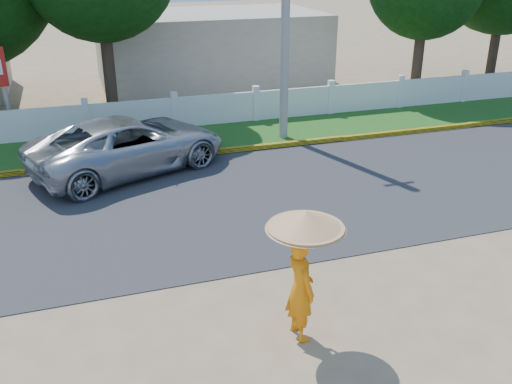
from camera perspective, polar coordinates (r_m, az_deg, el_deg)
ground at (r=10.69m, az=3.39°, el=-10.50°), size 120.00×120.00×0.00m
road at (r=14.43m, az=-3.09°, el=-0.96°), size 60.00×7.00×0.02m
grass_verge at (r=19.22m, az=-7.23°, el=5.20°), size 60.00×3.50×0.03m
curb at (r=17.62m, az=-6.14°, el=3.78°), size 40.00×0.18×0.16m
fence at (r=20.43m, az=-8.12°, el=7.82°), size 40.00×0.10×1.10m
building_near at (r=27.33m, az=-4.59°, el=14.15°), size 10.00×6.00×3.20m
utility_pole at (r=18.50m, az=2.98°, el=18.11°), size 0.28×0.28×8.52m
vehicle at (r=16.58m, az=-12.60°, el=4.64°), size 6.18×4.50×1.56m
monk_with_parasol at (r=9.00m, az=4.71°, el=-6.50°), size 1.25×1.25×2.27m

